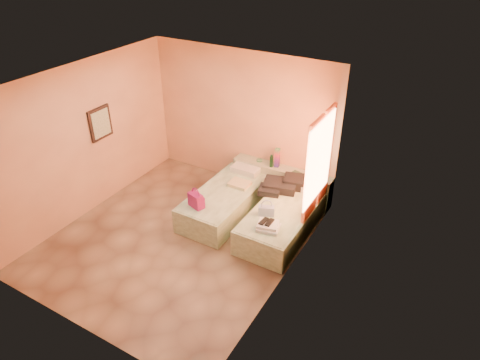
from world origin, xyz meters
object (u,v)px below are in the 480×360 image
at_px(headboard_ledge, 281,182).
at_px(flower_vase, 318,173).
at_px(water_bottle, 271,161).
at_px(towel_stack, 268,227).
at_px(bed_left, 225,201).
at_px(green_book, 296,173).
at_px(bed_right, 283,220).
at_px(magenta_handbag, 196,200).
at_px(blue_handbag, 266,211).

bearing_deg(headboard_ledge, flower_vase, -4.32).
height_order(water_bottle, towel_stack, water_bottle).
height_order(bed_left, green_book, green_book).
relative_size(water_bottle, green_book, 1.46).
xyz_separation_m(bed_right, towel_stack, (0.03, -0.65, 0.30)).
relative_size(headboard_ledge, magenta_handbag, 7.12).
relative_size(bed_right, towel_stack, 5.71).
bearing_deg(magenta_handbag, blue_handbag, 35.63).
xyz_separation_m(headboard_ledge, blue_handbag, (0.35, -1.37, 0.26)).
bearing_deg(water_bottle, bed_right, -53.36).
bearing_deg(bed_right, flower_vase, 77.81).
xyz_separation_m(headboard_ledge, green_book, (0.33, -0.07, 0.34)).
bearing_deg(flower_vase, blue_handbag, -106.84).
xyz_separation_m(magenta_handbag, towel_stack, (1.38, 0.05, -0.08)).
xyz_separation_m(bed_right, water_bottle, (-0.74, 0.99, 0.52)).
height_order(green_book, blue_handbag, green_book).
height_order(headboard_ledge, green_book, green_book).
xyz_separation_m(bed_right, flower_vase, (0.22, 0.99, 0.53)).
height_order(bed_right, towel_stack, towel_stack).
bearing_deg(water_bottle, headboard_ledge, 16.30).
distance_m(bed_left, water_bottle, 1.21).
relative_size(green_book, magenta_handbag, 0.59).
height_order(blue_handbag, towel_stack, blue_handbag).
distance_m(green_book, blue_handbag, 1.30).
height_order(bed_left, blue_handbag, blue_handbag).
distance_m(green_book, towel_stack, 1.65).
relative_size(magenta_handbag, towel_stack, 0.82).
bearing_deg(towel_stack, headboard_ledge, 108.12).
xyz_separation_m(flower_vase, blue_handbag, (-0.40, -1.31, -0.19)).
xyz_separation_m(headboard_ledge, water_bottle, (-0.21, -0.06, 0.45)).
bearing_deg(flower_vase, bed_left, -144.85).
bearing_deg(blue_handbag, bed_left, 138.14).
height_order(magenta_handbag, towel_stack, magenta_handbag).
relative_size(bed_left, water_bottle, 8.10).
xyz_separation_m(water_bottle, blue_handbag, (0.56, -1.31, -0.19)).
bearing_deg(bed_left, bed_right, 0.27).
xyz_separation_m(water_bottle, green_book, (0.54, -0.00, -0.11)).
bearing_deg(green_book, flower_vase, 16.61).
relative_size(bed_right, blue_handbag, 7.40).
relative_size(headboard_ledge, blue_handbag, 7.59).
distance_m(bed_right, water_bottle, 1.34).
bearing_deg(magenta_handbag, water_bottle, 87.71).
distance_m(water_bottle, green_book, 0.55).
relative_size(green_book, flower_vase, 0.65).
bearing_deg(flower_vase, magenta_handbag, -132.95).
xyz_separation_m(bed_right, green_book, (-0.19, 0.98, 0.41)).
xyz_separation_m(headboard_ledge, bed_right, (0.52, -1.05, -0.08)).
bearing_deg(headboard_ledge, green_book, -11.24).
height_order(headboard_ledge, flower_vase, flower_vase).
bearing_deg(bed_right, bed_left, -179.73).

